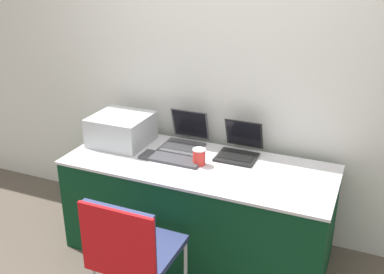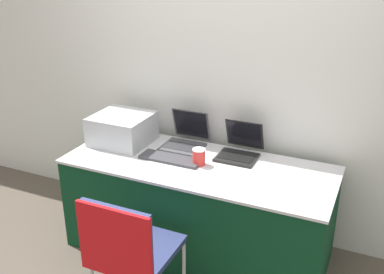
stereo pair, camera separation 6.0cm
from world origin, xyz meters
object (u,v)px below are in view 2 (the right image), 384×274
Objects in this scene: laptop_right at (240,149)px; coffee_cup at (199,157)px; external_keyboard at (171,159)px; printer at (122,128)px; laptop_left at (186,139)px; chair at (127,247)px.

laptop_right is 2.83× the size of coffee_cup.
laptop_right is 0.52m from external_keyboard.
printer is 3.58× the size of coffee_cup.
laptop_left is 1.10m from chair.
printer reaches higher than chair.
laptop_left is at bearing 92.82° from external_keyboard.
printer is 0.50× the size of chair.
chair is at bearing -82.52° from external_keyboard.
laptop_left is 0.99× the size of laptop_right.
printer is 0.72m from coffee_cup.
laptop_left is (0.48, 0.15, -0.07)m from printer.
laptop_right reaches higher than printer.
laptop_right is at bearing -0.71° from laptop_left.
external_keyboard is (0.01, -0.29, -0.05)m from laptop_left.
laptop_left reaches higher than coffee_cup.
laptop_right is (0.92, 0.14, -0.07)m from printer.
coffee_cup is at bearing 81.78° from chair.
printer is at bearing 170.54° from coffee_cup.
chair reaches higher than external_keyboard.
laptop_right is at bearing 50.85° from coffee_cup.
external_keyboard is at bearing -146.79° from laptop_right.
chair is at bearing -107.29° from laptop_right.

